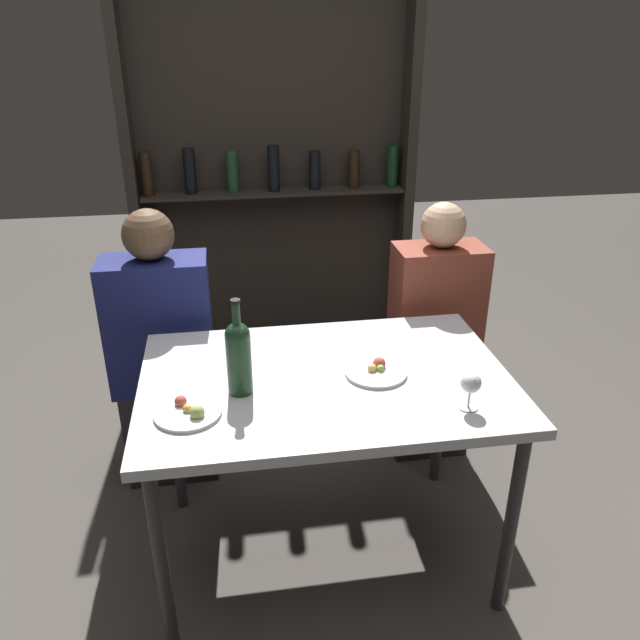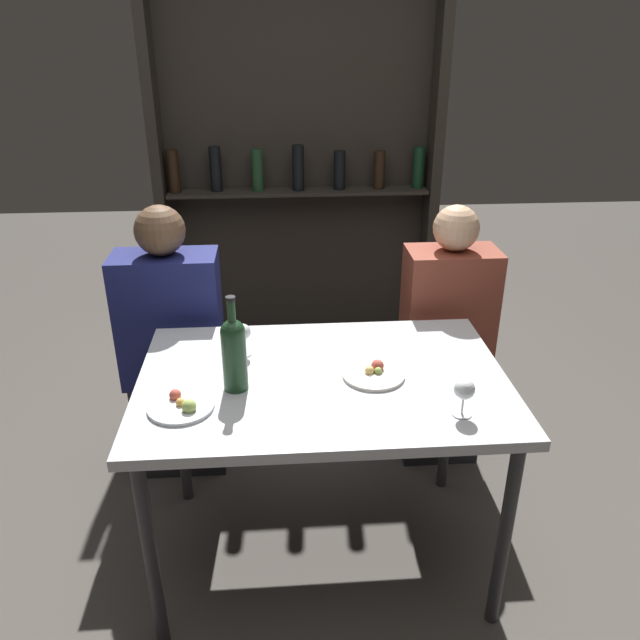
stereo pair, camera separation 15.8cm
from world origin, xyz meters
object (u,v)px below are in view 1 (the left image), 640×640
Objects in this scene: wine_bottle at (239,354)px; wine_glass_0 at (241,336)px; food_plate_0 at (188,412)px; food_plate_1 at (376,371)px; seated_person_left at (163,360)px; seated_person_right at (433,342)px; wine_glass_1 at (471,384)px.

wine_bottle reaches higher than wine_glass_0.
food_plate_0 is 0.63m from food_plate_1.
seated_person_left reaches higher than wine_glass_0.
food_plate_1 is 0.17× the size of seated_person_right.
wine_bottle is at bearing -64.33° from seated_person_left.
wine_bottle is at bearing -93.77° from wine_glass_0.
wine_bottle is 1.57× the size of food_plate_0.
seated_person_right is (0.85, 0.41, -0.30)m from wine_glass_0.
seated_person_left is (-0.31, 0.64, -0.34)m from wine_bottle.
wine_glass_0 is 0.38m from food_plate_0.
wine_glass_0 is 0.58× the size of food_plate_0.
wine_glass_0 is 0.10× the size of seated_person_right.
seated_person_left is (-0.15, 0.75, -0.22)m from food_plate_0.
wine_bottle reaches higher than wine_glass_1.
food_plate_0 is at bearing -146.38° from wine_bottle.
seated_person_left reaches higher than food_plate_0.
seated_person_right is at bearing 36.40° from wine_bottle.
food_plate_0 is 0.98× the size of food_plate_1.
food_plate_1 is at bearing -22.76° from wine_glass_0.
seated_person_right reaches higher than wine_glass_0.
wine_bottle reaches higher than food_plate_0.
seated_person_right is at bearing 0.00° from seated_person_left.
wine_glass_0 is 0.10× the size of seated_person_left.
food_plate_0 is at bearing -117.65° from wine_glass_0.
seated_person_left is 1.17m from seated_person_right.
wine_glass_1 is 0.58× the size of food_plate_1.
seated_person_left is (-0.32, 0.41, -0.29)m from wine_glass_0.
food_plate_0 is at bearing -166.21° from food_plate_1.
seated_person_left is at bearing -180.00° from seated_person_right.
wine_glass_1 is 0.91m from seated_person_right.
wine_glass_0 is at bearing -51.92° from seated_person_left.
food_plate_0 is at bearing -144.02° from seated_person_right.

